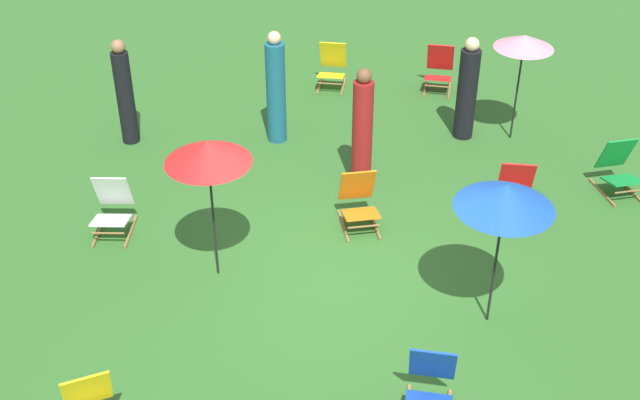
% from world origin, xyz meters
% --- Properties ---
extents(ground_plane, '(40.00, 40.00, 0.00)m').
position_xyz_m(ground_plane, '(0.00, 0.00, 0.00)').
color(ground_plane, '#2D6026').
extents(deckchair_1, '(0.67, 0.86, 0.83)m').
position_xyz_m(deckchair_1, '(0.78, -2.19, 0.37)').
color(deckchair_1, olive).
rests_on(deckchair_1, ground).
extents(deckchair_2, '(0.64, 0.85, 0.83)m').
position_xyz_m(deckchair_2, '(0.71, 5.79, 0.37)').
color(deckchair_2, olive).
rests_on(deckchair_2, ground).
extents(deckchair_3, '(0.68, 0.87, 0.83)m').
position_xyz_m(deckchair_3, '(2.64, 5.47, 0.37)').
color(deckchair_3, olive).
rests_on(deckchair_3, ground).
extents(deckchair_4, '(0.52, 0.79, 0.83)m').
position_xyz_m(deckchair_4, '(0.55, 1.29, 0.37)').
color(deckchair_4, olive).
rests_on(deckchair_4, ground).
extents(deckchair_5, '(0.63, 0.85, 0.83)m').
position_xyz_m(deckchair_5, '(2.77, 1.26, 0.37)').
color(deckchair_5, olive).
rests_on(deckchair_5, ground).
extents(deckchair_7, '(0.57, 0.81, 0.83)m').
position_xyz_m(deckchair_7, '(-2.82, 1.50, 0.37)').
color(deckchair_7, olive).
rests_on(deckchair_7, ground).
extents(deckchair_8, '(0.56, 0.81, 0.83)m').
position_xyz_m(deckchair_8, '(4.48, 1.76, 0.37)').
color(deckchair_8, olive).
rests_on(deckchair_8, ground).
extents(umbrella_0, '(1.05, 1.05, 1.95)m').
position_xyz_m(umbrella_0, '(-1.41, 0.39, 1.80)').
color(umbrella_0, black).
rests_on(umbrella_0, ground).
extents(umbrella_1, '(1.11, 1.11, 1.91)m').
position_xyz_m(umbrella_1, '(1.80, -0.84, 1.76)').
color(umbrella_1, black).
rests_on(umbrella_1, ground).
extents(umbrella_2, '(0.93, 0.93, 1.80)m').
position_xyz_m(umbrella_2, '(3.42, 3.49, 1.69)').
color(umbrella_2, black).
rests_on(umbrella_2, ground).
extents(person_0, '(0.40, 0.40, 1.88)m').
position_xyz_m(person_0, '(-0.43, 3.84, 0.89)').
color(person_0, '#195972').
rests_on(person_0, ground).
extents(person_1, '(0.35, 0.35, 1.73)m').
position_xyz_m(person_1, '(2.64, 3.64, 0.82)').
color(person_1, black).
rests_on(person_1, ground).
extents(person_2, '(0.37, 0.37, 1.88)m').
position_xyz_m(person_2, '(0.74, 2.35, 0.90)').
color(person_2, maroon).
rests_on(person_2, ground).
extents(person_3, '(0.37, 0.37, 1.77)m').
position_xyz_m(person_3, '(-2.83, 4.04, 0.85)').
color(person_3, black).
rests_on(person_3, ground).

